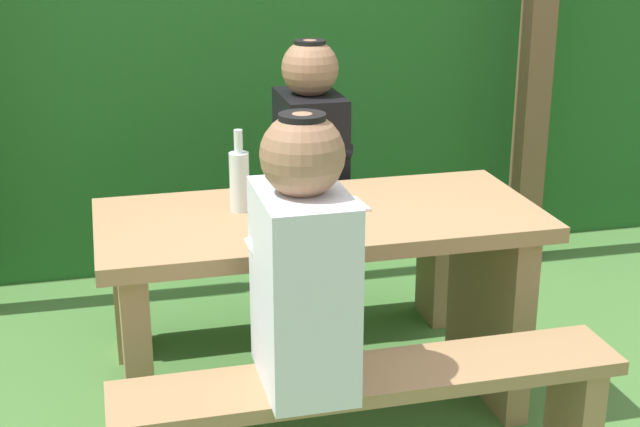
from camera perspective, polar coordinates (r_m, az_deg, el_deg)
ground_plane at (r=3.19m, az=0.00°, el=-11.97°), size 12.00×12.00×0.00m
hedge_backdrop at (r=4.49m, az=-5.37°, el=8.53°), size 6.40×0.74×1.66m
pergola_post_right at (r=4.24m, az=13.48°, el=11.33°), size 0.12×0.12×2.22m
picnic_table at (r=2.97m, az=0.00°, el=-3.98°), size 1.40×0.64×0.70m
bench_near at (r=2.55m, az=3.20°, el=-12.30°), size 1.40×0.24×0.44m
bench_far at (r=3.55m, az=-2.25°, el=-2.88°), size 1.40×0.24×0.44m
person_white_shirt at (r=2.30m, az=-1.08°, el=-3.11°), size 0.25×0.35×0.72m
person_black_coat at (r=3.42m, az=-0.60°, el=4.38°), size 0.25×0.35×0.72m
drinking_glass at (r=2.90m, az=0.18°, el=0.97°), size 0.08×0.08×0.08m
bottle_left at (r=2.89m, az=-5.05°, el=2.15°), size 0.06×0.06×0.26m
cell_phone at (r=2.95m, az=2.07°, el=0.57°), size 0.08×0.14×0.01m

